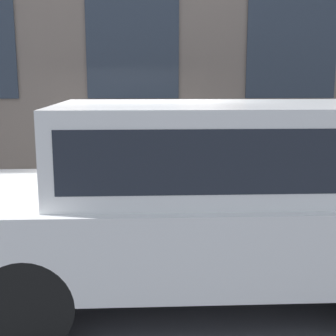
# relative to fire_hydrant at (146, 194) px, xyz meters

# --- Properties ---
(ground_plane) EXTENTS (80.00, 80.00, 0.00)m
(ground_plane) POSITION_rel_fire_hydrant_xyz_m (-0.67, 0.21, -0.61)
(ground_plane) COLOR #47474C
(sidewalk) EXTENTS (2.35, 60.00, 0.18)m
(sidewalk) POSITION_rel_fire_hydrant_xyz_m (0.50, 0.21, -0.53)
(sidewalk) COLOR gray
(sidewalk) RESTS_ON ground_plane
(fire_hydrant) EXTENTS (0.31, 0.43, 0.85)m
(fire_hydrant) POSITION_rel_fire_hydrant_xyz_m (0.00, 0.00, 0.00)
(fire_hydrant) COLOR gray
(fire_hydrant) RESTS_ON sidewalk
(person) EXTENTS (0.40, 0.26, 1.65)m
(person) POSITION_rel_fire_hydrant_xyz_m (0.22, -0.65, 0.56)
(person) COLOR #726651
(person) RESTS_ON sidewalk
(parked_truck_white_near) EXTENTS (2.09, 5.33, 2.03)m
(parked_truck_white_near) POSITION_rel_fire_hydrant_xyz_m (-1.98, -0.71, 0.55)
(parked_truck_white_near) COLOR black
(parked_truck_white_near) RESTS_ON ground_plane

